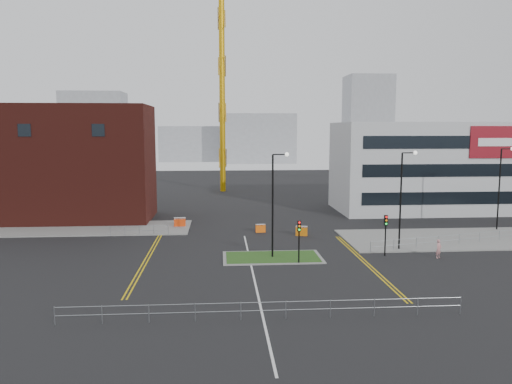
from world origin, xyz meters
TOP-DOWN VIEW (x-y plane):
  - ground at (0.00, 0.00)m, footprint 200.00×200.00m
  - pavement_left at (-20.00, 22.00)m, footprint 28.00×8.00m
  - pavement_right at (22.00, 14.00)m, footprint 24.00×10.00m
  - island_kerb at (2.00, 8.00)m, footprint 8.60×4.60m
  - grass_island at (2.00, 8.00)m, footprint 8.00×4.00m
  - brick_building at (-22.97, 28.00)m, footprint 24.20×10.07m
  - office_block at (26.01, 31.97)m, footprint 25.00×12.20m
  - tower_crane at (3.51, 53.97)m, footprint 52.28×10.70m
  - streetlamp_island at (2.22, 8.00)m, footprint 1.46×0.36m
  - streetlamp_right_near at (14.22, 10.00)m, footprint 1.46×0.36m
  - streetlamp_right_far at (28.22, 18.00)m, footprint 1.46×0.36m
  - traffic_light_island at (4.00, 5.98)m, footprint 0.28×0.33m
  - traffic_light_right at (12.00, 7.98)m, footprint 0.28×0.33m
  - railing_front at (0.00, -6.00)m, footprint 24.05×0.05m
  - railing_left at (-11.00, 18.00)m, footprint 6.05×0.05m
  - railing_right at (20.50, 11.50)m, footprint 19.05×5.05m
  - centre_line at (0.00, 2.00)m, footprint 0.15×30.00m
  - yellow_left_a at (-9.00, 10.00)m, footprint 0.12×24.00m
  - yellow_left_b at (-8.70, 10.00)m, footprint 0.12×24.00m
  - yellow_right_a at (9.50, 6.00)m, footprint 0.12×20.00m
  - yellow_right_b at (9.80, 6.00)m, footprint 0.12×20.00m
  - skyline_a at (-40.00, 120.00)m, footprint 18.00×12.00m
  - skyline_b at (10.00, 130.00)m, footprint 24.00×12.00m
  - skyline_c at (45.00, 125.00)m, footprint 14.00×12.00m
  - skyline_d at (-8.00, 140.00)m, footprint 30.00×12.00m
  - pedestrian at (16.41, 6.94)m, footprint 0.71×0.65m
  - barrier_left at (-7.12, 22.32)m, footprint 1.34×0.53m
  - barrier_mid at (1.84, 18.83)m, footprint 1.09×0.46m
  - barrier_right at (6.00, 16.81)m, footprint 1.27×0.70m

SIDE VIEW (x-z plane):
  - ground at x=0.00m, z-range 0.00..0.00m
  - centre_line at x=0.00m, z-range 0.00..0.01m
  - yellow_left_a at x=-9.00m, z-range 0.00..0.01m
  - yellow_left_b at x=-8.70m, z-range 0.00..0.01m
  - yellow_right_a at x=9.50m, z-range 0.00..0.01m
  - yellow_right_b at x=9.80m, z-range 0.00..0.01m
  - island_kerb at x=2.00m, z-range 0.00..0.08m
  - pavement_left at x=-20.00m, z-range 0.00..0.12m
  - pavement_right at x=22.00m, z-range 0.00..0.12m
  - grass_island at x=2.00m, z-range 0.00..0.12m
  - barrier_mid at x=1.84m, z-range 0.04..0.93m
  - barrier_right at x=6.00m, z-range 0.04..1.06m
  - barrier_left at x=-7.12m, z-range 0.05..1.15m
  - railing_left at x=-11.00m, z-range 0.19..1.29m
  - railing_right at x=20.50m, z-range 0.23..1.33m
  - railing_front at x=0.00m, z-range 0.23..1.33m
  - pedestrian at x=16.41m, z-range 0.00..1.64m
  - traffic_light_island at x=4.00m, z-range 0.74..4.39m
  - traffic_light_right at x=12.00m, z-range 0.74..4.39m
  - streetlamp_island at x=2.22m, z-range 0.82..10.00m
  - streetlamp_right_near at x=14.22m, z-range 0.82..10.00m
  - streetlamp_right_far at x=28.22m, z-range 0.82..10.00m
  - skyline_d at x=-8.00m, z-range 0.00..12.00m
  - office_block at x=26.01m, z-range 0.00..12.00m
  - brick_building at x=-22.97m, z-range -0.27..13.97m
  - skyline_b at x=10.00m, z-range 0.00..16.00m
  - skyline_a at x=-40.00m, z-range 0.00..22.00m
  - skyline_c at x=45.00m, z-range 0.00..28.00m
  - tower_crane at x=3.51m, z-range 7.61..48.27m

